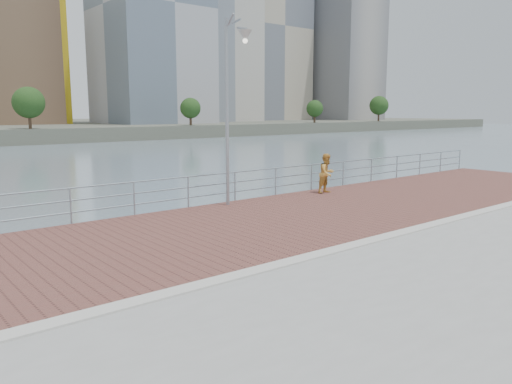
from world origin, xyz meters
TOP-DOWN VIEW (x-y plane):
  - water at (0.00, 0.00)m, footprint 400.00×400.00m
  - brick_lane at (0.00, 3.60)m, footprint 40.00×6.80m
  - curb at (0.00, 0.00)m, footprint 40.00×0.40m
  - guardrail at (0.00, 7.00)m, footprint 39.06×0.06m
  - street_lamp at (2.38, 6.04)m, footprint 0.46×1.34m
  - bystander at (7.07, 6.01)m, footprint 0.84×0.68m
  - skyline at (31.59, 104.71)m, footprint 233.00×41.00m
  - shoreline_trees at (16.08, 77.00)m, footprint 170.05×5.11m

SIDE VIEW (x-z plane):
  - water at x=0.00m, z-range -2.00..-2.00m
  - brick_lane at x=0.00m, z-range 0.00..0.02m
  - curb at x=0.00m, z-range 0.00..0.06m
  - guardrail at x=0.00m, z-range 0.13..1.25m
  - bystander at x=7.07m, z-range 0.02..1.65m
  - street_lamp at x=2.38m, z-range 1.33..7.63m
  - shoreline_trees at x=16.08m, z-range 1.08..7.89m
  - skyline at x=31.59m, z-range -9.45..59.22m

